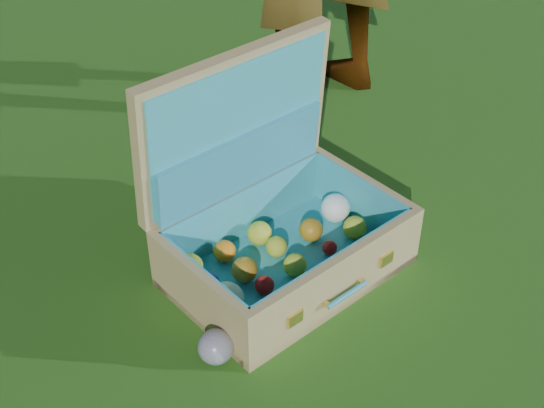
% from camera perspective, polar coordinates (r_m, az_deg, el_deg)
% --- Properties ---
extents(ground, '(60.00, 60.00, 0.00)m').
position_cam_1_polar(ground, '(1.87, 8.51, -6.31)').
color(ground, '#215114').
rests_on(ground, ground).
extents(stray_ball, '(0.08, 0.08, 0.08)m').
position_cam_1_polar(stray_ball, '(1.67, -4.24, -10.67)').
color(stray_ball, '#3C5D9E').
rests_on(stray_ball, ground).
extents(suitcase, '(0.62, 0.50, 0.54)m').
position_cam_1_polar(suitcase, '(1.83, -0.23, -0.67)').
color(suitcase, tan).
rests_on(suitcase, ground).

